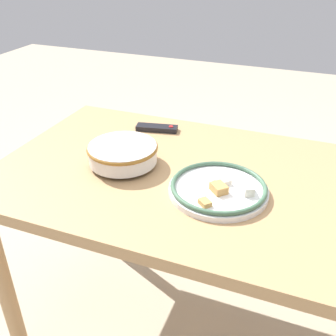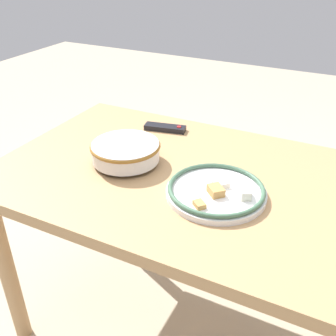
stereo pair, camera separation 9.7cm
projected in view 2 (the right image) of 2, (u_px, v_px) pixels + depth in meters
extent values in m
plane|color=#B7A88E|center=(203.00, 331.00, 1.63)|extent=(8.00, 8.00, 0.00)
cube|color=tan|center=(213.00, 185.00, 1.27)|extent=(1.45, 0.81, 0.04)
cylinder|color=tan|center=(7.00, 271.00, 1.44)|extent=(0.06, 0.06, 0.70)
cylinder|color=tan|center=(110.00, 183.00, 1.96)|extent=(0.06, 0.06, 0.70)
cylinder|color=silver|center=(126.00, 161.00, 1.35)|extent=(0.10, 0.10, 0.01)
cylinder|color=silver|center=(126.00, 151.00, 1.33)|extent=(0.23, 0.23, 0.06)
cylinder|color=#C67A33|center=(126.00, 153.00, 1.33)|extent=(0.21, 0.21, 0.05)
torus|color=#936023|center=(125.00, 146.00, 1.32)|extent=(0.24, 0.24, 0.01)
cylinder|color=white|center=(216.00, 193.00, 1.18)|extent=(0.30, 0.30, 0.02)
torus|color=#42664C|center=(216.00, 188.00, 1.17)|extent=(0.29, 0.29, 0.01)
cube|color=silver|center=(245.00, 193.00, 1.13)|extent=(0.05, 0.06, 0.03)
cube|color=silver|center=(221.00, 184.00, 1.19)|extent=(0.06, 0.06, 0.02)
cube|color=tan|center=(199.00, 204.00, 1.10)|extent=(0.04, 0.04, 0.01)
cube|color=tan|center=(216.00, 191.00, 1.15)|extent=(0.06, 0.06, 0.02)
cube|color=black|center=(165.00, 128.00, 1.58)|extent=(0.17, 0.08, 0.02)
cylinder|color=red|center=(179.00, 127.00, 1.56)|extent=(0.02, 0.02, 0.00)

